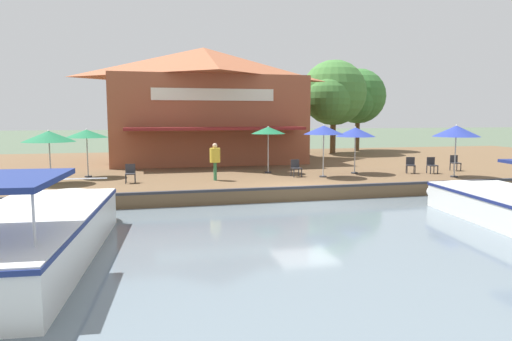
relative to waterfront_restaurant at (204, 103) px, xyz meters
The scene contains 20 objects.
ground_plane 14.75m from the waterfront_restaurant, 10.12° to the left, with size 220.00×220.00×0.00m, color #4C5B47.
quay_deck 5.62m from the waterfront_restaurant, 41.08° to the left, with size 22.00×56.00×0.60m, color brown.
quay_edge_fender 14.47m from the waterfront_restaurant, 10.19° to the left, with size 0.20×50.40×0.10m, color #2D2D33.
waterfront_restaurant is the anchor object (origin of this frame).
patio_umbrella_near_quay_edge 10.51m from the waterfront_restaurant, 40.70° to the right, with size 2.04×2.04×2.39m.
patio_umbrella_mid_patio_left 12.81m from the waterfront_restaurant, 39.71° to the right, with size 2.27×2.27×2.39m.
patio_umbrella_mid_patio_right 16.33m from the waterfront_restaurant, 42.00° to the left, with size 2.25×2.25×2.59m.
patio_umbrella_by_entrance 8.76m from the waterfront_restaurant, 15.87° to the left, with size 1.81×1.81×2.49m.
patio_umbrella_back_row 11.83m from the waterfront_restaurant, 35.01° to the left, with size 2.06×2.06×2.46m.
patio_umbrella_far_corner 11.61m from the waterfront_restaurant, 23.39° to the left, with size 1.97×1.97×2.59m.
cafe_chair_under_first_umbrella 11.11m from the waterfront_restaurant, 18.29° to the left, with size 0.46×0.46×0.85m.
cafe_chair_back_row_seat 16.33m from the waterfront_restaurant, 52.59° to the left, with size 0.49×0.49×0.85m.
cafe_chair_facing_river 15.36m from the waterfront_restaurant, 45.55° to the left, with size 0.49×0.49×0.85m.
cafe_chair_mid_patio 11.90m from the waterfront_restaurant, 24.07° to the right, with size 0.44×0.44×0.85m.
cafe_chair_beside_entrance 14.43m from the waterfront_restaurant, 43.45° to the left, with size 0.58×0.58×0.85m.
person_near_entrance 10.82m from the waterfront_restaurant, ahead, with size 0.49×0.49×1.75m.
motorboat_far_downstream 20.51m from the waterfront_restaurant, 19.27° to the right, with size 9.66×3.62×2.33m.
motorboat_outer_channel 20.80m from the waterfront_restaurant, 23.30° to the left, with size 8.70×3.82×2.19m.
tree_behind_restaurant 14.89m from the waterfront_restaurant, 110.38° to the left, with size 4.97×4.74×7.11m.
tree_upstream_bank 10.97m from the waterfront_restaurant, 104.33° to the left, with size 5.46×5.20×7.47m.
Camera 1 is at (17.73, -6.34, 3.59)m, focal length 32.00 mm.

